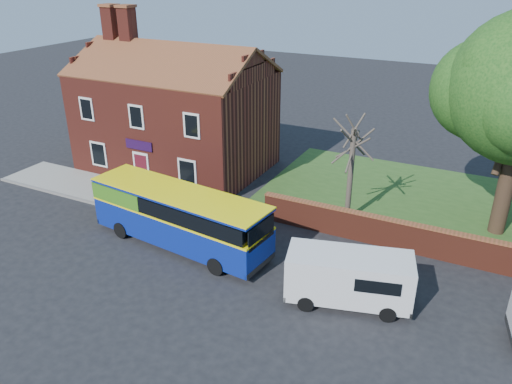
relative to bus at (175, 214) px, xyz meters
The scene contains 9 objects.
ground 3.16m from the bus, 70.03° to the right, with size 120.00×120.00×0.00m, color black.
pavement 7.09m from the bus, 151.95° to the left, with size 18.00×3.50×0.12m, color gray.
kerb 6.48m from the bus, 166.21° to the left, with size 18.00×0.15×0.14m, color slate.
grass_strip 17.51m from the bus, 37.03° to the left, with size 26.00×12.00×0.04m, color #426B28.
shop_building 11.01m from the bus, 124.20° to the left, with size 12.30×8.13×10.50m.
boundary_wall 14.65m from the bus, 17.91° to the left, with size 22.00×0.38×1.60m.
bus is the anchor object (origin of this frame).
van_near 9.33m from the bus, ahead, with size 5.50×3.31×2.26m.
bare_tree 9.59m from the bus, 42.27° to the left, with size 2.17×2.59×5.80m.
Camera 1 is at (12.71, -15.49, 13.13)m, focal length 35.00 mm.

